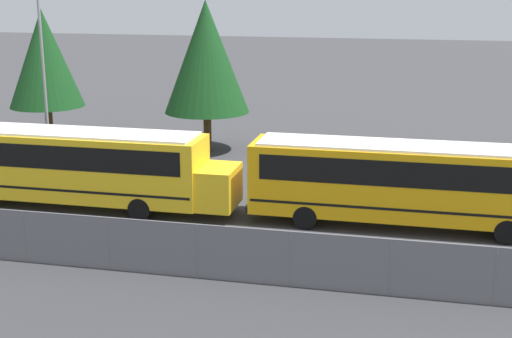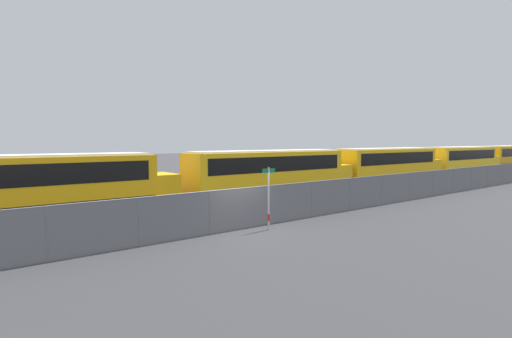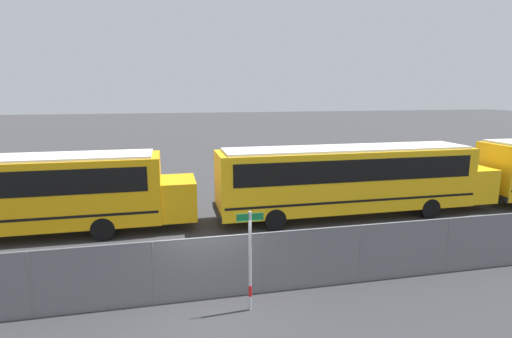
{
  "view_description": "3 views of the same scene",
  "coord_description": "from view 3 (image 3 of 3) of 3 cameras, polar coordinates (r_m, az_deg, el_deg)",
  "views": [
    {
      "loc": [
        -7.02,
        -20.15,
        9.17
      ],
      "look_at": [
        -13.12,
        6.65,
        1.91
      ],
      "focal_mm": 50.0,
      "sensor_mm": 36.0,
      "label": 1
    },
    {
      "loc": [
        -10.09,
        -13.81,
        3.85
      ],
      "look_at": [
        5.71,
        5.99,
        2.07
      ],
      "focal_mm": 28.0,
      "sensor_mm": 36.0,
      "label": 2
    },
    {
      "loc": [
        -0.99,
        -10.3,
        5.71
      ],
      "look_at": [
        2.91,
        7.15,
        2.22
      ],
      "focal_mm": 28.0,
      "sensor_mm": 36.0,
      "label": 3
    }
  ],
  "objects": [
    {
      "name": "street_sign",
      "position": [
        10.57,
        -0.84,
        -12.69
      ],
      "size": [
        0.7,
        0.09,
        2.72
      ],
      "color": "#B7B7BC",
      "rests_on": "ground_plane"
    },
    {
      "name": "fence",
      "position": [
        11.4,
        -6.62,
        -13.8
      ],
      "size": [
        123.34,
        0.07,
        1.83
      ],
      "color": "#9EA0A5",
      "rests_on": "ground_plane"
    },
    {
      "name": "school_bus_3",
      "position": [
        18.2,
        -31.41,
        -2.65
      ],
      "size": [
        13.34,
        2.45,
        3.24
      ],
      "color": "#EDA80F",
      "rests_on": "ground_plane"
    },
    {
      "name": "ground_plane",
      "position": [
        11.82,
        -6.52,
        -17.9
      ],
      "size": [
        200.0,
        200.0,
        0.0
      ],
      "primitive_type": "plane",
      "color": "#38383A"
    },
    {
      "name": "school_bus_4",
      "position": [
        18.77,
        13.61,
        -0.94
      ],
      "size": [
        13.34,
        2.45,
        3.24
      ],
      "color": "yellow",
      "rests_on": "ground_plane"
    }
  ]
}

